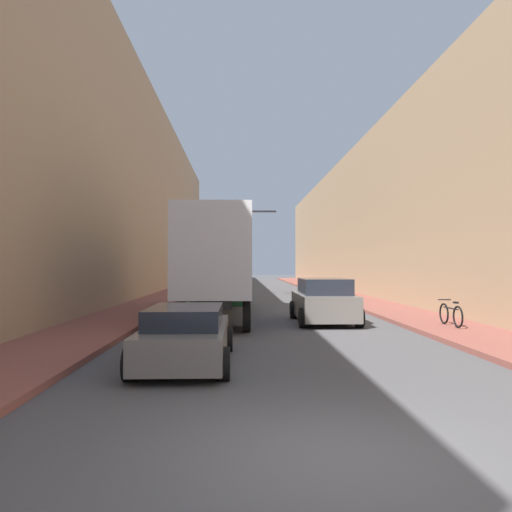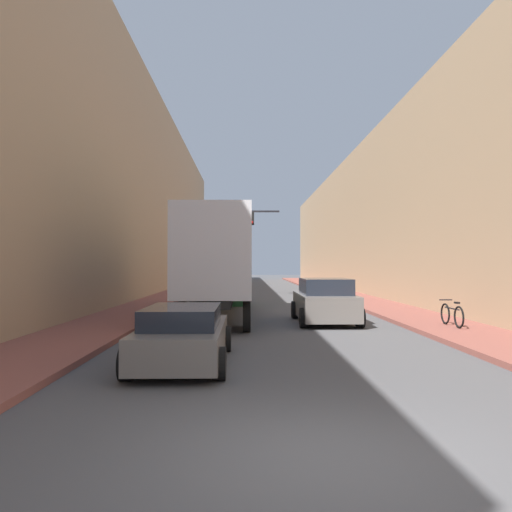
{
  "view_description": "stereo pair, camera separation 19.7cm",
  "coord_description": "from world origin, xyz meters",
  "px_view_note": "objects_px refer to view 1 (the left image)",
  "views": [
    {
      "loc": [
        -1.12,
        -5.66,
        2.21
      ],
      "look_at": [
        -0.61,
        10.38,
        2.48
      ],
      "focal_mm": 35.0,
      "sensor_mm": 36.0,
      "label": 1
    },
    {
      "loc": [
        -0.93,
        -5.67,
        2.21
      ],
      "look_at": [
        -0.61,
        10.38,
        2.48
      ],
      "focal_mm": 35.0,
      "sensor_mm": 36.0,
      "label": 2
    }
  ],
  "objects_px": {
    "semi_truck": "(219,261)",
    "suv_car": "(324,302)",
    "sedan_car": "(186,336)",
    "traffic_signal_gantry": "(213,235)",
    "parked_bicycle": "(451,315)"
  },
  "relations": [
    {
      "from": "parked_bicycle",
      "to": "semi_truck",
      "type": "bearing_deg",
      "value": 147.81
    },
    {
      "from": "suv_car",
      "to": "traffic_signal_gantry",
      "type": "relative_size",
      "value": 0.71
    },
    {
      "from": "sedan_car",
      "to": "traffic_signal_gantry",
      "type": "xyz_separation_m",
      "value": [
        -0.7,
        23.99,
        3.68
      ]
    },
    {
      "from": "sedan_car",
      "to": "traffic_signal_gantry",
      "type": "bearing_deg",
      "value": 91.68
    },
    {
      "from": "semi_truck",
      "to": "traffic_signal_gantry",
      "type": "height_order",
      "value": "traffic_signal_gantry"
    },
    {
      "from": "semi_truck",
      "to": "sedan_car",
      "type": "relative_size",
      "value": 2.96
    },
    {
      "from": "semi_truck",
      "to": "sedan_car",
      "type": "height_order",
      "value": "semi_truck"
    },
    {
      "from": "sedan_car",
      "to": "parked_bicycle",
      "type": "relative_size",
      "value": 2.44
    },
    {
      "from": "semi_truck",
      "to": "traffic_signal_gantry",
      "type": "distance_m",
      "value": 13.78
    },
    {
      "from": "semi_truck",
      "to": "suv_car",
      "type": "bearing_deg",
      "value": -32.92
    },
    {
      "from": "sedan_car",
      "to": "suv_car",
      "type": "bearing_deg",
      "value": 60.61
    },
    {
      "from": "suv_car",
      "to": "parked_bicycle",
      "type": "relative_size",
      "value": 2.42
    },
    {
      "from": "parked_bicycle",
      "to": "traffic_signal_gantry",
      "type": "bearing_deg",
      "value": 115.64
    },
    {
      "from": "suv_car",
      "to": "semi_truck",
      "type": "bearing_deg",
      "value": 147.08
    },
    {
      "from": "sedan_car",
      "to": "traffic_signal_gantry",
      "type": "distance_m",
      "value": 24.28
    }
  ]
}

